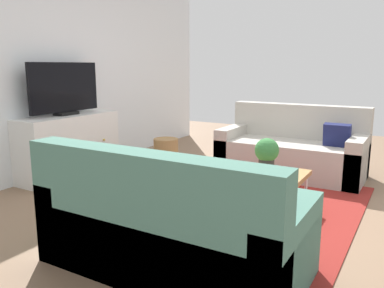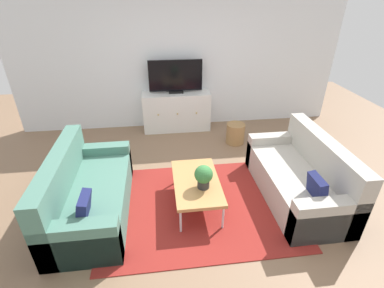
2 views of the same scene
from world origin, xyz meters
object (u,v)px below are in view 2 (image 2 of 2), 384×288
couch_left_side (85,195)px  potted_plant (204,176)px  tv_console (177,111)px  flat_screen_tv (176,77)px  wicker_basket (235,133)px  coffee_table (196,183)px  couch_right_side (302,178)px

couch_left_side → potted_plant: 1.51m
tv_console → flat_screen_tv: 0.70m
tv_console → wicker_basket: (1.04, -0.74, -0.20)m
potted_plant → coffee_table: bearing=115.3°
tv_console → flat_screen_tv: size_ratio=1.30×
couch_right_side → wicker_basket: bearing=106.9°
couch_left_side → flat_screen_tv: 2.86m
couch_left_side → wicker_basket: (2.38, 1.63, -0.10)m
couch_left_side → tv_console: 2.73m
couch_left_side → potted_plant: (1.48, -0.14, 0.27)m
coffee_table → tv_console: (-0.07, 2.37, 0.03)m
coffee_table → tv_console: bearing=91.8°
couch_left_side → tv_console: couch_left_side is taller
couch_left_side → couch_right_side: size_ratio=1.00×
coffee_table → tv_console: 2.38m
coffee_table → flat_screen_tv: (-0.07, 2.39, 0.73)m
coffee_table → wicker_basket: coffee_table is taller
flat_screen_tv → couch_left_side: bearing=-119.2°
tv_console → wicker_basket: size_ratio=3.51×
coffee_table → flat_screen_tv: 2.51m
couch_right_side → flat_screen_tv: flat_screen_tv is taller
potted_plant → tv_console: size_ratio=0.23×
couch_right_side → potted_plant: 1.43m
couch_left_side → couch_right_side: (2.87, 0.00, 0.00)m
potted_plant → wicker_basket: potted_plant is taller
potted_plant → flat_screen_tv: flat_screen_tv is taller
potted_plant → wicker_basket: size_ratio=0.82×
coffee_table → potted_plant: (0.07, -0.14, 0.20)m
wicker_basket → flat_screen_tv: bearing=143.7°
couch_right_side → coffee_table: (-1.46, 0.00, 0.07)m
couch_left_side → potted_plant: couch_left_side is taller
couch_left_side → coffee_table: couch_left_side is taller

